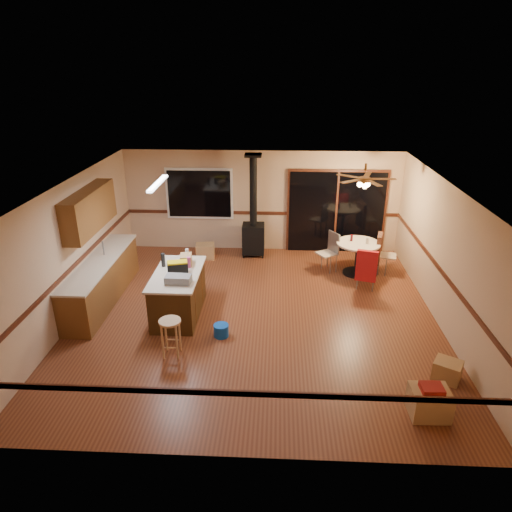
# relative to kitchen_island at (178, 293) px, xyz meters

# --- Properties ---
(floor) EXTENTS (7.00, 7.00, 0.00)m
(floor) POSITION_rel_kitchen_island_xyz_m (1.50, 0.00, -0.45)
(floor) COLOR brown
(floor) RESTS_ON ground
(ceiling) EXTENTS (7.00, 7.00, 0.00)m
(ceiling) POSITION_rel_kitchen_island_xyz_m (1.50, 0.00, 2.15)
(ceiling) COLOR silver
(ceiling) RESTS_ON ground
(wall_back) EXTENTS (7.00, 0.00, 7.00)m
(wall_back) POSITION_rel_kitchen_island_xyz_m (1.50, 3.50, 0.85)
(wall_back) COLOR tan
(wall_back) RESTS_ON ground
(wall_front) EXTENTS (7.00, 0.00, 7.00)m
(wall_front) POSITION_rel_kitchen_island_xyz_m (1.50, -3.50, 0.85)
(wall_front) COLOR tan
(wall_front) RESTS_ON ground
(wall_left) EXTENTS (0.00, 7.00, 7.00)m
(wall_left) POSITION_rel_kitchen_island_xyz_m (-2.00, 0.00, 0.85)
(wall_left) COLOR tan
(wall_left) RESTS_ON ground
(wall_right) EXTENTS (0.00, 7.00, 7.00)m
(wall_right) POSITION_rel_kitchen_island_xyz_m (5.00, 0.00, 0.85)
(wall_right) COLOR tan
(wall_right) RESTS_ON ground
(chair_rail) EXTENTS (7.00, 7.00, 0.08)m
(chair_rail) POSITION_rel_kitchen_island_xyz_m (1.50, 0.00, 0.55)
(chair_rail) COLOR #431D10
(chair_rail) RESTS_ON ground
(window) EXTENTS (1.72, 0.10, 1.32)m
(window) POSITION_rel_kitchen_island_xyz_m (-0.10, 3.45, 1.05)
(window) COLOR black
(window) RESTS_ON ground
(sliding_door) EXTENTS (2.52, 0.10, 2.10)m
(sliding_door) POSITION_rel_kitchen_island_xyz_m (3.40, 3.45, 0.60)
(sliding_door) COLOR black
(sliding_door) RESTS_ON ground
(lower_cabinets) EXTENTS (0.60, 3.00, 0.86)m
(lower_cabinets) POSITION_rel_kitchen_island_xyz_m (-1.70, 0.50, -0.02)
(lower_cabinets) COLOR brown
(lower_cabinets) RESTS_ON ground
(countertop) EXTENTS (0.64, 3.04, 0.04)m
(countertop) POSITION_rel_kitchen_island_xyz_m (-1.70, 0.50, 0.43)
(countertop) COLOR beige
(countertop) RESTS_ON lower_cabinets
(upper_cabinets) EXTENTS (0.35, 2.00, 0.80)m
(upper_cabinets) POSITION_rel_kitchen_island_xyz_m (-1.83, 0.70, 1.45)
(upper_cabinets) COLOR brown
(upper_cabinets) RESTS_ON ground
(kitchen_island) EXTENTS (0.88, 1.68, 0.90)m
(kitchen_island) POSITION_rel_kitchen_island_xyz_m (0.00, 0.00, 0.00)
(kitchen_island) COLOR #3B240E
(kitchen_island) RESTS_ON ground
(wood_stove) EXTENTS (0.55, 0.50, 2.52)m
(wood_stove) POSITION_rel_kitchen_island_xyz_m (1.30, 3.05, 0.28)
(wood_stove) COLOR black
(wood_stove) RESTS_ON ground
(ceiling_fan) EXTENTS (0.24, 0.24, 0.55)m
(ceiling_fan) POSITION_rel_kitchen_island_xyz_m (3.78, 2.06, 1.76)
(ceiling_fan) COLOR brown
(ceiling_fan) RESTS_ON ceiling
(fluorescent_strip) EXTENTS (0.10, 1.20, 0.04)m
(fluorescent_strip) POSITION_rel_kitchen_island_xyz_m (-0.30, 0.30, 2.11)
(fluorescent_strip) COLOR white
(fluorescent_strip) RESTS_ON ceiling
(toolbox_grey) EXTENTS (0.47, 0.27, 0.14)m
(toolbox_grey) POSITION_rel_kitchen_island_xyz_m (0.12, -0.43, 0.52)
(toolbox_grey) COLOR slate
(toolbox_grey) RESTS_ON kitchen_island
(toolbox_black) EXTENTS (0.42, 0.30, 0.21)m
(toolbox_black) POSITION_rel_kitchen_island_xyz_m (0.03, -0.02, 0.55)
(toolbox_black) COLOR black
(toolbox_black) RESTS_ON kitchen_island
(toolbox_yellow_lid) EXTENTS (0.41, 0.29, 0.03)m
(toolbox_yellow_lid) POSITION_rel_kitchen_island_xyz_m (0.03, -0.02, 0.67)
(toolbox_yellow_lid) COLOR gold
(toolbox_yellow_lid) RESTS_ON toolbox_black
(box_on_island) EXTENTS (0.26, 0.33, 0.20)m
(box_on_island) POSITION_rel_kitchen_island_xyz_m (0.11, 0.41, 0.55)
(box_on_island) COLOR #A47849
(box_on_island) RESTS_ON kitchen_island
(bottle_dark) EXTENTS (0.10, 0.10, 0.27)m
(bottle_dark) POSITION_rel_kitchen_island_xyz_m (-0.32, 0.28, 0.58)
(bottle_dark) COLOR black
(bottle_dark) RESTS_ON kitchen_island
(bottle_pink) EXTENTS (0.08, 0.08, 0.22)m
(bottle_pink) POSITION_rel_kitchen_island_xyz_m (0.19, 0.24, 0.56)
(bottle_pink) COLOR #D84C8C
(bottle_pink) RESTS_ON kitchen_island
(bottle_white) EXTENTS (0.07, 0.07, 0.20)m
(bottle_white) POSITION_rel_kitchen_island_xyz_m (0.07, 0.72, 0.55)
(bottle_white) COLOR white
(bottle_white) RESTS_ON kitchen_island
(bar_stool) EXTENTS (0.44, 0.44, 0.68)m
(bar_stool) POSITION_rel_kitchen_island_xyz_m (0.15, -1.36, -0.11)
(bar_stool) COLOR tan
(bar_stool) RESTS_ON floor
(blue_bucket) EXTENTS (0.33, 0.33, 0.23)m
(blue_bucket) POSITION_rel_kitchen_island_xyz_m (0.92, -0.75, -0.34)
(blue_bucket) COLOR #0C4AB4
(blue_bucket) RESTS_ON floor
(dining_table) EXTENTS (1.00, 1.00, 0.78)m
(dining_table) POSITION_rel_kitchen_island_xyz_m (3.78, 2.06, 0.08)
(dining_table) COLOR black
(dining_table) RESTS_ON ground
(glass_red) EXTENTS (0.06, 0.06, 0.15)m
(glass_red) POSITION_rel_kitchen_island_xyz_m (3.63, 2.16, 0.40)
(glass_red) COLOR #590C14
(glass_red) RESTS_ON dining_table
(glass_cream) EXTENTS (0.08, 0.08, 0.14)m
(glass_cream) POSITION_rel_kitchen_island_xyz_m (3.96, 2.01, 0.40)
(glass_cream) COLOR beige
(glass_cream) RESTS_ON dining_table
(chair_left) EXTENTS (0.55, 0.55, 0.51)m
(chair_left) POSITION_rel_kitchen_island_xyz_m (3.17, 2.21, 0.14)
(chair_left) COLOR tan
(chair_left) RESTS_ON ground
(chair_near) EXTENTS (0.53, 0.56, 0.70)m
(chair_near) POSITION_rel_kitchen_island_xyz_m (3.83, 1.18, 0.14)
(chair_near) COLOR tan
(chair_near) RESTS_ON ground
(chair_right) EXTENTS (0.55, 0.52, 0.70)m
(chair_right) POSITION_rel_kitchen_island_xyz_m (4.30, 2.15, 0.14)
(chair_right) COLOR tan
(chair_right) RESTS_ON ground
(box_under_window) EXTENTS (0.50, 0.42, 0.37)m
(box_under_window) POSITION_rel_kitchen_island_xyz_m (0.09, 2.81, -0.27)
(box_under_window) COLOR #A47849
(box_under_window) RESTS_ON floor
(box_corner_a) EXTENTS (0.55, 0.46, 0.41)m
(box_corner_a) POSITION_rel_kitchen_island_xyz_m (4.08, -2.60, -0.25)
(box_corner_a) COLOR #A47849
(box_corner_a) RESTS_ON floor
(box_corner_b) EXTENTS (0.52, 0.50, 0.32)m
(box_corner_b) POSITION_rel_kitchen_island_xyz_m (4.60, -1.80, -0.29)
(box_corner_b) COLOR #A47849
(box_corner_b) RESTS_ON floor
(box_small_red) EXTENTS (0.31, 0.26, 0.08)m
(box_small_red) POSITION_rel_kitchen_island_xyz_m (4.08, -2.60, -0.01)
(box_small_red) COLOR maroon
(box_small_red) RESTS_ON box_corner_a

